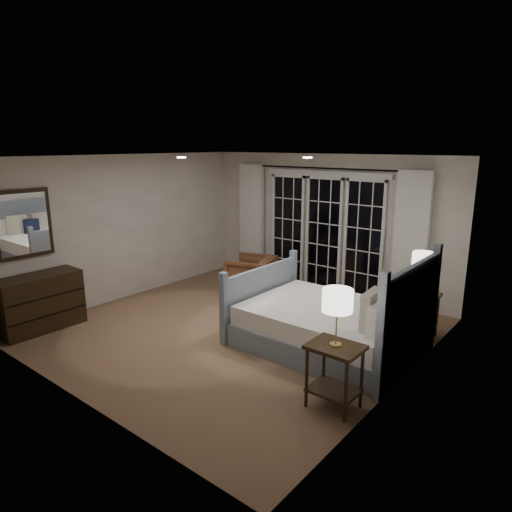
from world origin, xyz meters
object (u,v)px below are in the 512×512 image
Objects in this scene: nightstand_left at (335,367)px; lamp_left at (338,301)px; bed at (331,324)px; nightstand_right at (419,308)px; lamp_right at (423,261)px; armchair at (251,276)px; dresser at (40,302)px.

lamp_left reaches higher than nightstand_left.
bed is 3.55× the size of nightstand_right.
lamp_left is 2.35m from lamp_right.
nightstand_left is 2.44m from lamp_right.
nightstand_left is at bearing -58.70° from bed.
armchair is 3.46m from dresser.
nightstand_left is 4.48m from dresser.
nightstand_right is (0.77, 1.13, 0.09)m from bed.
nightstand_left is 1.17× the size of lamp_left.
dresser is (-4.41, -3.24, -0.69)m from lamp_right.
armchair is 0.67× the size of dresser.
nightstand_left is 1.18× the size of lamp_right.
dresser is (-3.64, -2.11, 0.08)m from bed.
lamp_right is at bearing 89.37° from lamp_left.
dresser is (-1.40, -3.17, 0.06)m from armchair.
lamp_left reaches higher than dresser.
armchair is at bearing 142.68° from lamp_left.
armchair is at bearing 142.68° from nightstand_left.
lamp_right reaches higher than dresser.
lamp_right is (0.00, 0.00, 0.69)m from nightstand_right.
armchair is (-3.01, -0.07, -0.75)m from lamp_right.
dresser reaches higher than nightstand_left.
lamp_left reaches higher than lamp_right.
nightstand_right is at bearing 89.37° from lamp_left.
lamp_left is 3.84m from armchair.
nightstand_right is at bearing 89.37° from nightstand_left.
lamp_right reaches higher than nightstand_right.
nightstand_right is (0.03, 2.35, -0.04)m from nightstand_left.
lamp_left is at bearing 90.00° from nightstand_left.
nightstand_left is at bearing -90.00° from lamp_left.
armchair is (-2.24, 1.05, 0.02)m from bed.
armchair is at bearing -178.58° from lamp_right.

